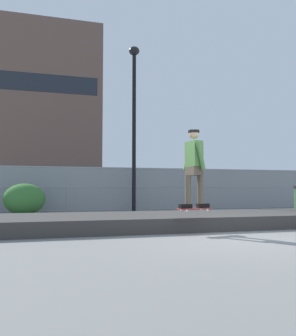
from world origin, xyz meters
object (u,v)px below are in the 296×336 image
skater (194,163)px  skateboard (194,209)px  street_lamp (134,108)px  parked_car_near (56,191)px  shrub_left (24,199)px

skater → skateboard: bearing=-90.0°
street_lamp → parked_car_near: street_lamp is taller
skateboard → street_lamp: (0.29, 6.96, 3.76)m
skateboard → parked_car_near: size_ratio=0.18×
parked_car_near → shrub_left: parked_car_near is taller
parked_car_near → skateboard: bearing=-74.9°
skateboard → skater: 0.95m
skater → shrub_left: 7.60m
street_lamp → parked_car_near: 5.64m
skateboard → shrub_left: (-3.88, 6.46, 0.05)m
skater → parked_car_near: 10.61m
skater → street_lamp: (0.29, 6.96, 2.80)m
street_lamp → shrub_left: (-4.18, -0.50, -3.71)m
skateboard → shrub_left: size_ratio=0.56×
skater → street_lamp: street_lamp is taller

